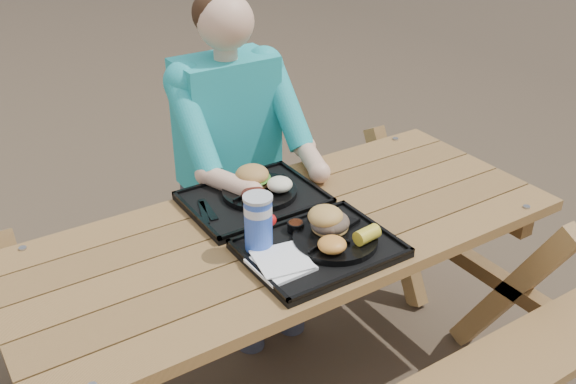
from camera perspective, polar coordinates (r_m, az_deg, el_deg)
picnic_table at (r=2.29m, az=0.00°, el=-11.11°), size 1.80×1.49×0.75m
tray_near at (r=1.95m, az=2.80°, el=-5.15°), size 0.45×0.35×0.02m
tray_far at (r=2.21m, az=-3.08°, el=-0.74°), size 0.45×0.35×0.02m
plate_near at (r=1.96m, az=4.21°, el=-4.23°), size 0.26×0.26×0.02m
plate_far at (r=2.22m, az=-2.55°, el=0.02°), size 0.26×0.26×0.02m
napkin_stack at (r=1.85m, az=-0.65°, el=-6.37°), size 0.16×0.16×0.02m
soda_cup at (r=1.89m, az=-2.66°, el=-2.87°), size 0.08×0.08×0.17m
condiment_bbq at (r=2.01m, az=0.69°, el=-3.09°), size 0.05×0.05×0.03m
condiment_mustard at (r=2.05m, az=2.36°, el=-2.54°), size 0.04×0.04×0.03m
sandwich at (r=1.96m, az=3.78°, el=-1.83°), size 0.12×0.12×0.12m
mac_cheese at (r=1.88m, az=3.94°, el=-4.68°), size 0.09×0.09×0.04m
corn_cob at (r=1.93m, az=7.03°, el=-3.79°), size 0.09×0.09×0.05m
cutlery_far at (r=2.14m, az=-7.14°, el=-1.56°), size 0.05×0.15×0.01m
burger at (r=2.22m, az=-3.22°, el=1.91°), size 0.12×0.12×0.11m
baked_beans at (r=2.14m, az=-3.01°, el=-0.18°), size 0.09×0.09×0.04m
potato_salad at (r=2.19m, az=-0.74°, el=0.68°), size 0.09×0.09×0.05m
diner at (r=2.64m, az=-5.04°, el=1.52°), size 0.48×0.84×1.28m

